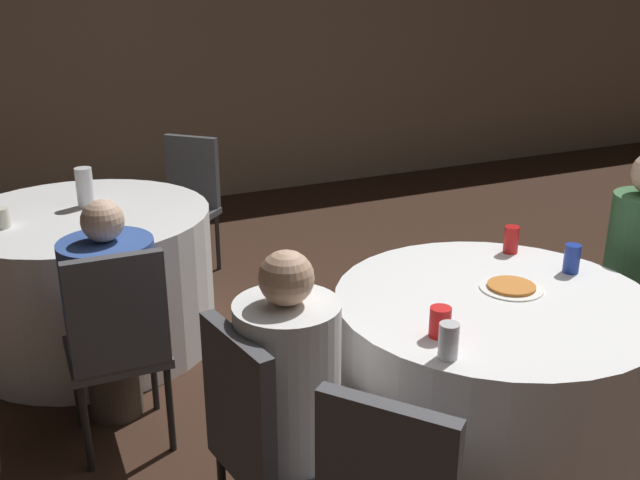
{
  "coord_description": "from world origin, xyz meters",
  "views": [
    {
      "loc": [
        -1.83,
        -1.95,
        1.9
      ],
      "look_at": [
        -0.6,
        0.64,
        0.85
      ],
      "focal_mm": 40.0,
      "sensor_mm": 36.0,
      "label": 1
    }
  ],
  "objects": [
    {
      "name": "ground_plane",
      "position": [
        0.0,
        0.0,
        0.0
      ],
      "size": [
        16.0,
        16.0,
        0.0
      ],
      "primitive_type": "plane",
      "color": "#382319"
    },
    {
      "name": "person_green_jacket",
      "position": [
        0.71,
        0.14,
        0.6
      ],
      "size": [
        0.49,
        0.34,
        1.2
      ],
      "rotation": [
        0.0,
        0.0,
        -4.57
      ],
      "color": "#33384C",
      "rests_on": "ground_plane"
    },
    {
      "name": "chair_far_northeast",
      "position": [
        -0.67,
        2.57,
        0.55
      ],
      "size": [
        0.57,
        0.57,
        0.92
      ],
      "rotation": [
        0.0,
        0.0,
        -3.93
      ],
      "color": "#47474C",
      "rests_on": "ground_plane"
    },
    {
      "name": "person_blue_shirt",
      "position": [
        -1.47,
        0.88,
        0.57
      ],
      "size": [
        0.38,
        0.53,
        1.09
      ],
      "rotation": [
        0.0,
        0.0,
        -0.02
      ],
      "color": "#4C4238",
      "rests_on": "ground_plane"
    },
    {
      "name": "cup_far",
      "position": [
        -1.82,
        1.72,
        0.8
      ],
      "size": [
        0.08,
        0.08,
        0.1
      ],
      "color": "silver",
      "rests_on": "table_far"
    },
    {
      "name": "cup_near",
      "position": [
        -0.52,
        -0.15,
        0.8
      ],
      "size": [
        0.07,
        0.07,
        0.11
      ],
      "color": "red",
      "rests_on": "table_near"
    },
    {
      "name": "person_white_shirt",
      "position": [
        -1.01,
        -0.12,
        0.58
      ],
      "size": [
        0.51,
        0.37,
        1.14
      ],
      "rotation": [
        0.0,
        0.0,
        -1.41
      ],
      "color": "#4C4238",
      "rests_on": "ground_plane"
    },
    {
      "name": "table_near",
      "position": [
        -0.15,
        0.02,
        0.37
      ],
      "size": [
        1.24,
        1.24,
        0.75
      ],
      "color": "white",
      "rests_on": "ground_plane"
    },
    {
      "name": "bottle_far",
      "position": [
        -1.4,
        1.9,
        0.85
      ],
      "size": [
        0.09,
        0.09,
        0.21
      ],
      "color": "white",
      "rests_on": "table_far"
    },
    {
      "name": "soda_can_blue",
      "position": [
        0.29,
        0.09,
        0.81
      ],
      "size": [
        0.07,
        0.07,
        0.12
      ],
      "color": "#1E38A5",
      "rests_on": "table_near"
    },
    {
      "name": "chair_near_west",
      "position": [
        -1.17,
        -0.14,
        0.55
      ],
      "size": [
        0.46,
        0.46,
        0.92
      ],
      "rotation": [
        0.0,
        0.0,
        -1.41
      ],
      "color": "#47474C",
      "rests_on": "ground_plane"
    },
    {
      "name": "chair_far_south",
      "position": [
        -1.47,
        0.72,
        0.55
      ],
      "size": [
        0.41,
        0.41,
        0.92
      ],
      "rotation": [
        0.0,
        0.0,
        -0.02
      ],
      "color": "#47474C",
      "rests_on": "ground_plane"
    },
    {
      "name": "table_far",
      "position": [
        -1.44,
        1.8,
        0.37
      ],
      "size": [
        1.34,
        1.34,
        0.75
      ],
      "color": "white",
      "rests_on": "ground_plane"
    },
    {
      "name": "wall_back",
      "position": [
        0.0,
        4.22,
        1.4
      ],
      "size": [
        16.0,
        0.06,
        2.8
      ],
      "color": "gray",
      "rests_on": "ground_plane"
    },
    {
      "name": "soda_can_red",
      "position": [
        0.22,
        0.38,
        0.81
      ],
      "size": [
        0.07,
        0.07,
        0.12
      ],
      "color": "red",
      "rests_on": "table_near"
    },
    {
      "name": "soda_can_silver",
      "position": [
        -0.59,
        -0.29,
        0.81
      ],
      "size": [
        0.07,
        0.07,
        0.12
      ],
      "color": "silver",
      "rests_on": "table_near"
    },
    {
      "name": "pizza_plate_near",
      "position": [
        -0.04,
        0.06,
        0.76
      ],
      "size": [
        0.25,
        0.25,
        0.02
      ],
      "color": "white",
      "rests_on": "table_near"
    }
  ]
}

